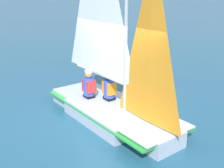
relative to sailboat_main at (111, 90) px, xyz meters
name	(u,v)px	position (x,y,z in m)	size (l,w,h in m)	color
ground_plane	(112,119)	(0.02, -0.02, -0.81)	(260.00, 260.00, 0.00)	#235675
sailboat_main	(111,90)	(0.00, 0.00, 0.00)	(4.13, 3.92, 5.60)	#B2BCCC
sailor_helm	(109,91)	(-0.14, 0.39, -0.18)	(0.43, 0.42, 1.16)	black
sailor_crew	(89,89)	(-0.73, 0.44, -0.18)	(0.43, 0.42, 1.16)	black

